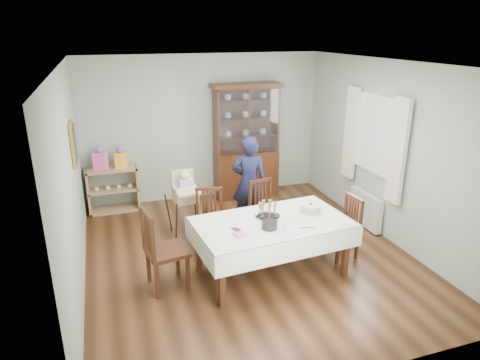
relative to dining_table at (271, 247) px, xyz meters
name	(u,v)px	position (x,y,z in m)	size (l,w,h in m)	color
floor	(248,254)	(-0.13, 0.56, -0.38)	(5.00, 5.00, 0.00)	#593319
room_shell	(236,132)	(-0.13, 1.09, 1.32)	(5.00, 5.00, 5.00)	#9EAA99
dining_table	(271,247)	(0.00, 0.00, 0.00)	(2.09, 1.32, 0.76)	#422010
china_cabinet	(246,140)	(0.62, 2.82, 0.74)	(1.30, 0.48, 2.18)	#422010
sideboard	(113,189)	(-1.88, 2.84, 0.02)	(0.90, 0.38, 0.80)	tan
picture_frame	(73,144)	(-2.35, 1.36, 1.27)	(0.04, 0.48, 0.58)	gold
window	(376,135)	(2.09, 0.86, 1.17)	(0.04, 1.02, 1.22)	white
curtain_left	(398,152)	(2.03, 0.24, 1.07)	(0.07, 0.30, 1.55)	silver
curtain_right	(351,133)	(2.03, 1.48, 1.07)	(0.07, 0.30, 1.55)	silver
radiator	(365,209)	(2.03, 0.86, -0.08)	(0.10, 0.80, 0.55)	white
chair_far_left	(210,233)	(-0.62, 0.88, -0.11)	(0.51, 0.51, 0.92)	#422010
chair_far_right	(265,221)	(0.31, 0.99, -0.11)	(0.47, 0.47, 0.91)	#422010
chair_end_left	(166,264)	(-1.38, 0.12, -0.07)	(0.55, 0.55, 1.07)	#422010
chair_end_right	(342,239)	(1.14, 0.11, -0.12)	(0.44, 0.44, 0.89)	#422010
woman	(249,183)	(0.20, 1.46, 0.38)	(0.56, 0.37, 1.53)	black
high_chair	(186,210)	(-0.84, 1.50, 0.03)	(0.52, 0.52, 1.07)	black
champagne_tray	(268,213)	(-0.01, 0.14, 0.44)	(0.34, 0.34, 0.21)	silver
birthday_cake	(311,209)	(0.59, 0.09, 0.43)	(0.32, 0.32, 0.22)	white
plate_stack_dark	(269,225)	(-0.11, -0.18, 0.42)	(0.20, 0.20, 0.09)	black
plate_stack_white	(292,227)	(0.14, -0.32, 0.42)	(0.21, 0.21, 0.09)	white
napkin_stack	(240,234)	(-0.52, -0.25, 0.39)	(0.14, 0.14, 0.02)	pink
cutlery	(234,230)	(-0.55, -0.10, 0.38)	(0.10, 0.15, 0.01)	silver
cake_knife	(304,228)	(0.30, -0.32, 0.38)	(0.29, 0.03, 0.01)	silver
gift_bag_pink	(100,159)	(-2.05, 2.82, 0.60)	(0.26, 0.21, 0.42)	pink
gift_bag_orange	(121,158)	(-1.71, 2.82, 0.59)	(0.22, 0.16, 0.39)	#FFAA28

